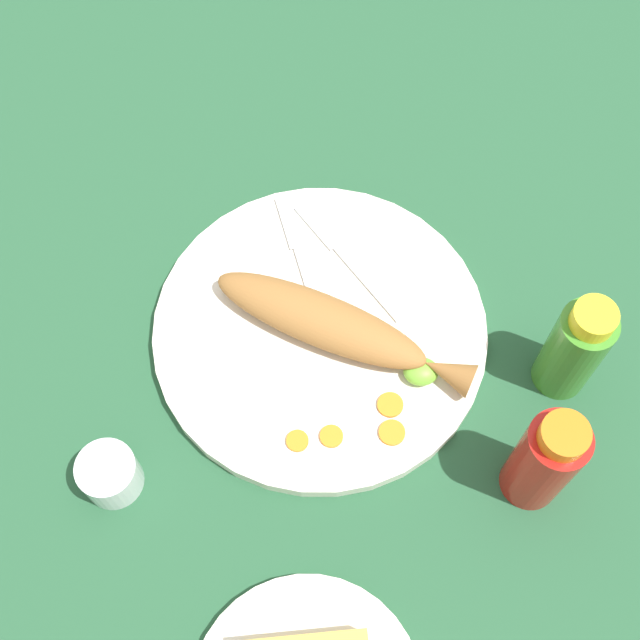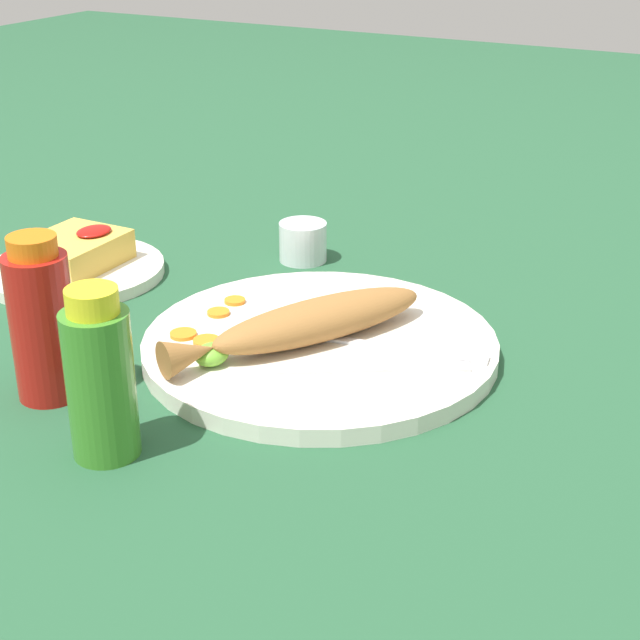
% 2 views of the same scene
% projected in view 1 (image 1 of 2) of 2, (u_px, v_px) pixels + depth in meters
% --- Properties ---
extents(ground_plane, '(4.00, 4.00, 0.00)m').
position_uv_depth(ground_plane, '(320.00, 335.00, 0.98)').
color(ground_plane, '#235133').
extents(main_plate, '(0.36, 0.36, 0.02)m').
position_uv_depth(main_plate, '(320.00, 331.00, 0.97)').
color(main_plate, white).
rests_on(main_plate, ground_plane).
extents(fried_fish, '(0.28, 0.19, 0.04)m').
position_uv_depth(fried_fish, '(334.00, 325.00, 0.94)').
color(fried_fish, '#996633').
rests_on(fried_fish, main_plate).
extents(fork_near, '(0.05, 0.18, 0.00)m').
position_uv_depth(fork_near, '(300.00, 255.00, 1.00)').
color(fork_near, silver).
rests_on(fork_near, main_plate).
extents(fork_far, '(0.11, 0.17, 0.00)m').
position_uv_depth(fork_far, '(341.00, 252.00, 1.00)').
color(fork_far, silver).
rests_on(fork_far, main_plate).
extents(carrot_slice_near, '(0.02, 0.02, 0.00)m').
position_uv_depth(carrot_slice_near, '(297.00, 441.00, 0.91)').
color(carrot_slice_near, orange).
rests_on(carrot_slice_near, main_plate).
extents(carrot_slice_mid, '(0.02, 0.02, 0.00)m').
position_uv_depth(carrot_slice_mid, '(331.00, 436.00, 0.91)').
color(carrot_slice_mid, orange).
rests_on(carrot_slice_mid, main_plate).
extents(carrot_slice_far, '(0.03, 0.03, 0.00)m').
position_uv_depth(carrot_slice_far, '(392.00, 433.00, 0.91)').
color(carrot_slice_far, orange).
rests_on(carrot_slice_far, main_plate).
extents(carrot_slice_extra, '(0.03, 0.03, 0.00)m').
position_uv_depth(carrot_slice_extra, '(390.00, 405.00, 0.92)').
color(carrot_slice_extra, orange).
rests_on(carrot_slice_extra, main_plate).
extents(lime_wedge_main, '(0.04, 0.03, 0.02)m').
position_uv_depth(lime_wedge_main, '(421.00, 372.00, 0.93)').
color(lime_wedge_main, '#6BB233').
rests_on(lime_wedge_main, main_plate).
extents(hot_sauce_bottle_red, '(0.06, 0.06, 0.16)m').
position_uv_depth(hot_sauce_bottle_red, '(545.00, 460.00, 0.84)').
color(hot_sauce_bottle_red, '#B21914').
rests_on(hot_sauce_bottle_red, ground_plane).
extents(hot_sauce_bottle_green, '(0.06, 0.06, 0.15)m').
position_uv_depth(hot_sauce_bottle_green, '(575.00, 348.00, 0.89)').
color(hot_sauce_bottle_green, '#3D8428').
rests_on(hot_sauce_bottle_green, ground_plane).
extents(salt_cup, '(0.06, 0.06, 0.05)m').
position_uv_depth(salt_cup, '(111.00, 475.00, 0.89)').
color(salt_cup, silver).
rests_on(salt_cup, ground_plane).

